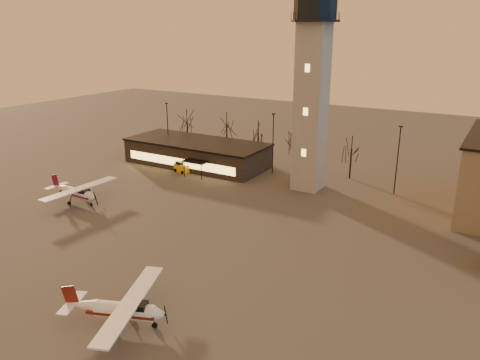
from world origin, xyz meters
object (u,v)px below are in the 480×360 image
at_px(control_tower, 312,79).
at_px(cessna_front, 127,313).
at_px(service_cart, 182,168).
at_px(terminal, 197,153).
at_px(cessna_rear, 79,195).

distance_m(control_tower, cessna_front, 42.54).
bearing_deg(cessna_front, service_cart, 100.23).
xyz_separation_m(terminal, cessna_front, (22.82, -41.70, -1.05)).
xyz_separation_m(control_tower, service_cart, (-21.53, -2.98, -15.63)).
bearing_deg(terminal, service_cart, -84.62).
bearing_deg(service_cart, cessna_rear, -85.49).
relative_size(cessna_front, service_cart, 3.65).
bearing_deg(cessna_rear, control_tower, 44.21).
bearing_deg(service_cart, control_tower, 22.07).
xyz_separation_m(control_tower, terminal, (-21.99, 1.98, -14.17)).
bearing_deg(terminal, cessna_front, -61.31).
xyz_separation_m(cessna_front, cessna_rear, (-25.61, 17.57, 0.03)).
bearing_deg(cessna_rear, service_cart, 82.76).
distance_m(control_tower, cessna_rear, 36.55).
bearing_deg(service_cart, cessna_front, -44.50).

